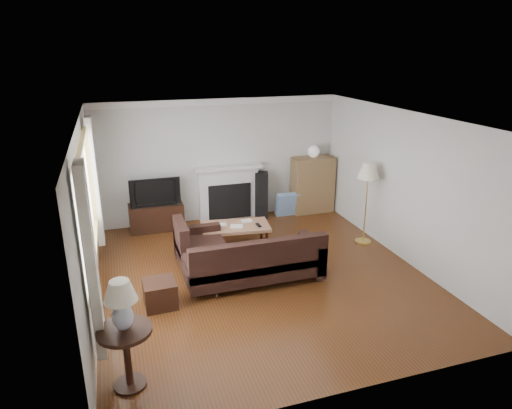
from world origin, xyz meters
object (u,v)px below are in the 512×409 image
object	(u,v)px
sectional_sofa	(254,259)
bookshelf	(312,185)
coffee_table	(236,237)
floor_lamp	(366,204)
side_table	(127,358)
tv_stand	(157,217)

from	to	relation	value
sectional_sofa	bookshelf	bearing A→B (deg)	50.46
coffee_table	floor_lamp	xyz separation A→B (m)	(2.35, -0.44, 0.53)
side_table	sectional_sofa	bearing A→B (deg)	42.74
sectional_sofa	coffee_table	size ratio (longest dim) A/B	1.92
bookshelf	sectional_sofa	distance (m)	3.42
sectional_sofa	side_table	xyz separation A→B (m)	(-1.98, -1.83, -0.01)
side_table	coffee_table	bearing A→B (deg)	56.43
side_table	tv_stand	bearing A→B (deg)	80.11
bookshelf	coffee_table	world-z (taller)	bookshelf
tv_stand	sectional_sofa	xyz separation A→B (m)	(1.20, -2.61, 0.11)
tv_stand	sectional_sofa	bearing A→B (deg)	-65.22
tv_stand	side_table	bearing A→B (deg)	-99.89
tv_stand	floor_lamp	distance (m)	4.06
tv_stand	side_table	size ratio (longest dim) A/B	1.47
tv_stand	sectional_sofa	distance (m)	2.87
tv_stand	coffee_table	size ratio (longest dim) A/B	0.88
coffee_table	side_table	bearing A→B (deg)	-116.10
floor_lamp	sectional_sofa	bearing A→B (deg)	-161.92
tv_stand	bookshelf	bearing A→B (deg)	0.42
bookshelf	floor_lamp	distance (m)	1.87
floor_lamp	side_table	world-z (taller)	floor_lamp
tv_stand	coffee_table	world-z (taller)	tv_stand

